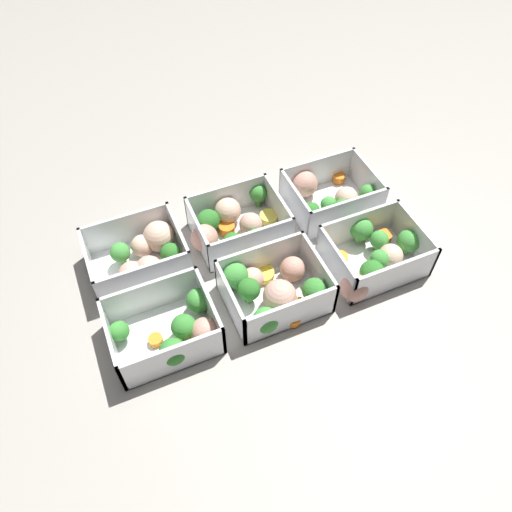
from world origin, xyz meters
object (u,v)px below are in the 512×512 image
Objects in this scene: container_near_left at (329,195)px; container_near_center at (233,225)px; container_far_left at (375,256)px; container_far_right at (174,329)px; container_far_center at (274,289)px; container_near_right at (145,255)px.

container_near_left and container_near_center have the same top height.
container_far_right is (0.34, 0.00, -0.00)m from container_far_left.
container_far_left and container_far_right have the same top height.
container_far_left is 1.13× the size of container_far_center.
container_far_right is at bearing 2.31° from container_far_center.
container_far_left is (-0.18, 0.15, 0.00)m from container_near_center.
container_near_right is 0.88× the size of container_far_left.
container_near_center is 0.15m from container_near_right.
container_far_left is at bearing 156.49° from container_near_right.
container_far_right is at bearing 0.31° from container_far_left.
container_far_left and container_far_center have the same top height.
container_near_right and container_far_center have the same top height.
container_near_center is 1.15× the size of container_near_right.
container_near_left is at bearing -179.19° from container_near_right.
container_far_left is at bearing 140.37° from container_near_center.
container_near_right is at bearing 2.12° from container_near_center.
container_far_center is at bearing -177.69° from container_far_right.
container_near_left is 0.37m from container_far_right.
container_near_right is 0.96× the size of container_far_right.
container_near_right is 0.15m from container_far_right.
container_far_center is at bearing 93.19° from container_near_center.
container_far_left is at bearing 90.47° from container_near_left.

